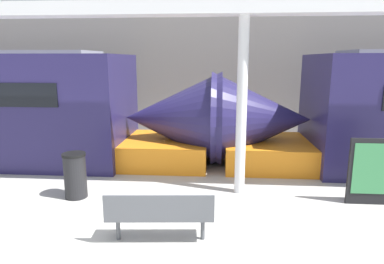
{
  "coord_description": "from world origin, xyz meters",
  "views": [
    {
      "loc": [
        0.91,
        -4.5,
        2.95
      ],
      "look_at": [
        0.35,
        2.81,
        1.4
      ],
      "focal_mm": 32.0,
      "sensor_mm": 36.0,
      "label": 1
    }
  ],
  "objects_px": {
    "bench_near": "(160,213)",
    "support_column_near": "(242,108)",
    "poster_board": "(374,172)",
    "trash_bin": "(75,175)"
  },
  "relations": [
    {
      "from": "bench_near",
      "to": "poster_board",
      "type": "xyz_separation_m",
      "value": [
        4.13,
        1.83,
        0.2
      ]
    },
    {
      "from": "poster_board",
      "to": "support_column_near",
      "type": "xyz_separation_m",
      "value": [
        -2.7,
        0.47,
        1.22
      ]
    },
    {
      "from": "trash_bin",
      "to": "support_column_near",
      "type": "distance_m",
      "value": 3.89
    },
    {
      "from": "poster_board",
      "to": "support_column_near",
      "type": "height_order",
      "value": "support_column_near"
    },
    {
      "from": "bench_near",
      "to": "support_column_near",
      "type": "height_order",
      "value": "support_column_near"
    },
    {
      "from": "bench_near",
      "to": "support_column_near",
      "type": "xyz_separation_m",
      "value": [
        1.43,
        2.3,
        1.41
      ]
    },
    {
      "from": "poster_board",
      "to": "trash_bin",
      "type": "bearing_deg",
      "value": -179.0
    },
    {
      "from": "bench_near",
      "to": "poster_board",
      "type": "bearing_deg",
      "value": 19.28
    },
    {
      "from": "poster_board",
      "to": "support_column_near",
      "type": "relative_size",
      "value": 0.36
    },
    {
      "from": "trash_bin",
      "to": "poster_board",
      "type": "distance_m",
      "value": 6.28
    }
  ]
}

